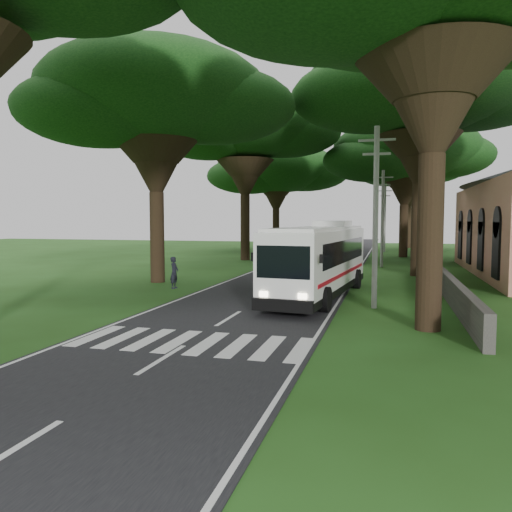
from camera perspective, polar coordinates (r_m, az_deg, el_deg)
The scene contains 17 objects.
ground at distance 18.14m, azimuth -5.13°, elevation -8.39°, with size 140.00×140.00×0.00m, color #204614.
road at distance 42.24m, azimuth 6.64°, elevation -1.18°, with size 8.00×120.00×0.04m, color black.
crosswalk at distance 16.33m, azimuth -7.58°, elevation -9.83°, with size 8.00×3.00×0.01m, color silver.
property_wall at distance 40.85m, azimuth 19.03°, elevation -0.73°, with size 0.35×50.00×1.20m, color #383533.
pole_near at distance 22.62m, azimuth 13.51°, elevation 4.67°, with size 1.60×0.24×8.00m.
pole_mid at distance 42.62m, azimuth 14.25°, elevation 4.38°, with size 1.60×0.24×8.00m.
pole_far at distance 62.61m, azimuth 14.52°, elevation 4.28°, with size 1.60×0.24×8.00m.
tree_l_mida at distance 32.77m, azimuth -11.45°, elevation 17.27°, with size 14.08×14.08×14.52m.
tree_l_midb at distance 49.37m, azimuth -1.27°, elevation 14.56°, with size 15.14×15.14×16.16m.
tree_l_far at distance 66.58m, azimuth 2.32°, elevation 9.98°, with size 15.70×15.70×14.06m.
tree_r_mida at distance 37.79m, azimuth 18.35°, elevation 18.07°, with size 15.64×15.64×16.57m.
tree_r_midb at distance 55.09m, azimuth 16.69°, elevation 11.42°, with size 15.09×15.09×14.33m.
tree_r_far at distance 73.02m, azimuth 17.09°, elevation 9.80°, with size 12.66×12.66×14.18m.
coach_bus at distance 25.52m, azimuth 7.30°, elevation -0.39°, with size 3.80×12.32×3.57m.
distant_car_a at distance 57.33m, azimuth 7.51°, elevation 0.92°, with size 1.61×3.99×1.36m, color silver.
distant_car_c at distance 78.77m, azimuth 11.16°, elevation 1.72°, with size 1.73×4.26×1.24m, color maroon.
pedestrian at distance 28.90m, azimuth -9.33°, elevation -1.89°, with size 0.67×0.44×1.82m, color black.
Camera 1 is at (6.13, -16.61, 3.95)m, focal length 35.00 mm.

